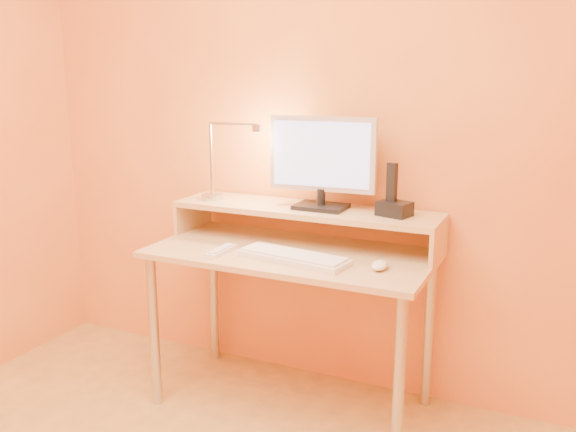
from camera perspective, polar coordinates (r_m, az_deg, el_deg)
The scene contains 25 objects.
wall_back at distance 2.82m, azimuth 3.05°, elevation 8.87°, with size 3.00×0.04×2.50m, color #F29F49.
desk_leg_fl at distance 2.82m, azimuth -12.29°, elevation -10.40°, with size 0.04×0.04×0.69m, color #B7B7B8.
desk_leg_fr at distance 2.38m, azimuth 10.22°, elevation -14.99°, with size 0.04×0.04×0.69m, color #B7B7B8.
desk_leg_bl at distance 3.20m, azimuth -6.88°, elevation -7.27°, with size 0.04×0.04×0.69m, color #B7B7B8.
desk_leg_br at distance 2.82m, azimuth 12.87°, elevation -10.45°, with size 0.04×0.04×0.69m, color #B7B7B8.
desk_lower at distance 2.63m, azimuth 0.30°, elevation -3.48°, with size 1.20×0.60×0.03m, color tan.
shelf_riser_left at distance 3.02m, azimuth -8.76°, elevation 0.12°, with size 0.02×0.30×0.14m, color tan.
shelf_riser_right at distance 2.57m, azimuth 13.79°, elevation -2.40°, with size 0.02×0.30×0.14m, color tan.
desk_shelf at distance 2.72m, azimuth 1.62°, elevation 0.57°, with size 1.20×0.30×0.03m, color tan.
monitor_foot at distance 2.69m, azimuth 3.07°, elevation 0.87°, with size 0.22×0.16×0.02m, color black.
monitor_neck at distance 2.68m, azimuth 3.08°, elevation 1.79°, with size 0.04×0.04×0.07m, color black.
monitor_panel at distance 2.66m, azimuth 3.21°, elevation 5.74°, with size 0.47×0.04×0.32m, color silver.
monitor_back at distance 2.68m, azimuth 3.40°, elevation 5.80°, with size 0.42×0.01×0.27m, color black.
monitor_screen at distance 2.64m, azimuth 3.06°, elevation 5.69°, with size 0.43×0.00×0.28m, color #A0AAE6.
lamp_base at distance 2.90m, azimuth -7.01°, elevation 1.77°, with size 0.10×0.10×0.03m, color #B7B7B8.
lamp_post at distance 2.87m, azimuth -7.11°, elevation 5.25°, with size 0.01×0.01×0.33m, color #B7B7B8.
lamp_arm at distance 2.79m, azimuth -5.09°, elevation 8.48°, with size 0.01×0.01×0.24m, color #B7B7B8.
lamp_head at distance 2.73m, azimuth -2.88°, elevation 8.10°, with size 0.04×0.04×0.03m, color #B7B7B8.
lamp_bulb at distance 2.74m, azimuth -2.87°, elevation 7.77°, with size 0.03×0.03×0.00m, color #FFEAC6.
phone_dock at distance 2.58m, azimuth 9.81°, elevation 0.66°, with size 0.13×0.10×0.06m, color black.
phone_handset at distance 2.57m, azimuth 9.59°, elevation 3.09°, with size 0.04×0.03×0.16m, color black.
phone_led at distance 2.53m, azimuth 10.49°, elevation 0.34°, with size 0.01×0.00×0.04m, color #1A7EFF.
keyboard at distance 2.49m, azimuth 0.50°, elevation -3.90°, with size 0.46×0.15×0.02m, color silver.
mouse at distance 2.40m, azimuth 8.48°, elevation -4.51°, with size 0.06×0.10×0.04m, color white.
remote_control at distance 2.60m, azimuth -6.18°, elevation -3.26°, with size 0.05×0.18×0.02m, color silver.
Camera 1 is at (1.05, -1.11, 1.46)m, focal length 38.45 mm.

